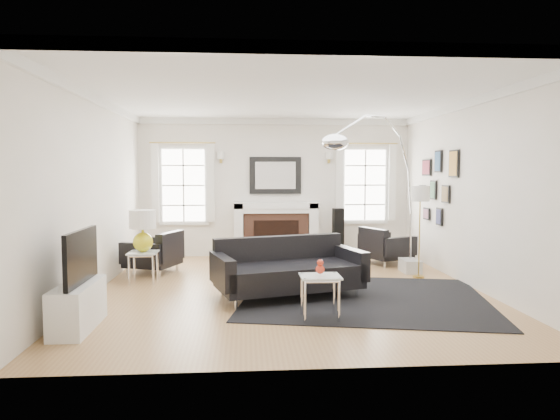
{
  "coord_description": "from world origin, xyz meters",
  "views": [
    {
      "loc": [
        -0.63,
        -7.19,
        1.7
      ],
      "look_at": [
        -0.09,
        0.3,
        1.14
      ],
      "focal_mm": 32.0,
      "sensor_mm": 36.0,
      "label": 1
    }
  ],
  "objects": [
    {
      "name": "back_wall",
      "position": [
        0.0,
        3.0,
        1.4
      ],
      "size": [
        5.5,
        0.04,
        2.8
      ],
      "primitive_type": "cube",
      "color": "white",
      "rests_on": "floor"
    },
    {
      "name": "tv_unit",
      "position": [
        -2.44,
        -1.7,
        0.33
      ],
      "size": [
        0.35,
        1.0,
        1.09
      ],
      "color": "white",
      "rests_on": "floor"
    },
    {
      "name": "armchair_left",
      "position": [
        -2.14,
        1.36,
        0.33
      ],
      "size": [
        1.02,
        1.08,
        0.58
      ],
      "color": "black",
      "rests_on": "floor"
    },
    {
      "name": "fireplace",
      "position": [
        0.0,
        2.79,
        0.54
      ],
      "size": [
        1.7,
        0.69,
        1.11
      ],
      "color": "white",
      "rests_on": "floor"
    },
    {
      "name": "speaker_tower",
      "position": [
        1.23,
        2.61,
        0.5
      ],
      "size": [
        0.21,
        0.21,
        0.99
      ],
      "primitive_type": "cube",
      "rotation": [
        0.0,
        0.0,
        0.08
      ],
      "color": "black",
      "rests_on": "floor"
    },
    {
      "name": "front_wall",
      "position": [
        0.0,
        -3.0,
        1.4
      ],
      "size": [
        5.5,
        0.04,
        2.8
      ],
      "primitive_type": "cube",
      "color": "white",
      "rests_on": "floor"
    },
    {
      "name": "crown_molding",
      "position": [
        0.0,
        0.0,
        2.74
      ],
      "size": [
        5.5,
        6.0,
        0.12
      ],
      "primitive_type": "cube",
      "color": "white",
      "rests_on": "back_wall"
    },
    {
      "name": "orange_vase",
      "position": [
        0.24,
        -1.53,
        0.61
      ],
      "size": [
        0.11,
        0.11,
        0.17
      ],
      "color": "red",
      "rests_on": "nesting_table"
    },
    {
      "name": "mantel_mirror",
      "position": [
        0.0,
        2.95,
        1.65
      ],
      "size": [
        1.05,
        0.07,
        0.75
      ],
      "color": "black",
      "rests_on": "back_wall"
    },
    {
      "name": "stick_floor_lamp",
      "position": [
        2.2,
        0.66,
        1.29
      ],
      "size": [
        0.3,
        0.3,
        1.49
      ],
      "color": "gold",
      "rests_on": "floor"
    },
    {
      "name": "nesting_table",
      "position": [
        0.24,
        -1.53,
        0.4
      ],
      "size": [
        0.47,
        0.39,
        0.51
      ],
      "color": "silver",
      "rests_on": "floor"
    },
    {
      "name": "sofa",
      "position": [
        -0.05,
        -0.4,
        0.36
      ],
      "size": [
        2.19,
        1.44,
        0.66
      ],
      "color": "black",
      "rests_on": "floor"
    },
    {
      "name": "right_wall",
      "position": [
        2.75,
        0.0,
        1.4
      ],
      "size": [
        0.04,
        6.0,
        2.8
      ],
      "primitive_type": "cube",
      "color": "white",
      "rests_on": "floor"
    },
    {
      "name": "area_rug",
      "position": [
        0.99,
        -0.61,
        0.01
      ],
      "size": [
        3.68,
        3.26,
        0.01
      ],
      "primitive_type": "cube",
      "rotation": [
        0.0,
        0.0,
        -0.2
      ],
      "color": "black",
      "rests_on": "floor"
    },
    {
      "name": "floor",
      "position": [
        0.0,
        0.0,
        0.0
      ],
      "size": [
        6.0,
        6.0,
        0.0
      ],
      "primitive_type": "plane",
      "color": "#9F7142",
      "rests_on": "ground"
    },
    {
      "name": "side_table_left",
      "position": [
        -2.2,
        0.59,
        0.38
      ],
      "size": [
        0.44,
        0.44,
        0.48
      ],
      "color": "silver",
      "rests_on": "floor"
    },
    {
      "name": "window_right",
      "position": [
        1.85,
        2.95,
        1.46
      ],
      "size": [
        1.24,
        0.15,
        1.62
      ],
      "color": "white",
      "rests_on": "back_wall"
    },
    {
      "name": "gallery_wall",
      "position": [
        2.72,
        1.3,
        1.53
      ],
      "size": [
        0.04,
        1.73,
        1.29
      ],
      "color": "black",
      "rests_on": "right_wall"
    },
    {
      "name": "left_wall",
      "position": [
        -2.75,
        0.0,
        1.4
      ],
      "size": [
        0.04,
        6.0,
        2.8
      ],
      "primitive_type": "cube",
      "color": "white",
      "rests_on": "floor"
    },
    {
      "name": "ceiling",
      "position": [
        0.0,
        0.0,
        2.8
      ],
      "size": [
        5.5,
        6.0,
        0.02
      ],
      "primitive_type": "cube",
      "color": "white",
      "rests_on": "back_wall"
    },
    {
      "name": "window_left",
      "position": [
        -1.85,
        2.95,
        1.46
      ],
      "size": [
        1.24,
        0.15,
        1.62
      ],
      "color": "white",
      "rests_on": "back_wall"
    },
    {
      "name": "arc_floor_lamp",
      "position": [
        1.42,
        0.41,
        1.45
      ],
      "size": [
        1.9,
        1.76,
        2.69
      ],
      "color": "silver",
      "rests_on": "floor"
    },
    {
      "name": "armchair_right",
      "position": [
        1.98,
        1.89,
        0.32
      ],
      "size": [
        1.02,
        1.07,
        0.57
      ],
      "color": "black",
      "rests_on": "floor"
    },
    {
      "name": "gourd_lamp",
      "position": [
        -2.2,
        0.59,
        0.86
      ],
      "size": [
        0.41,
        0.41,
        0.65
      ],
      "color": "gold",
      "rests_on": "side_table_left"
    },
    {
      "name": "coffee_table",
      "position": [
        0.12,
        1.26,
        0.4
      ],
      "size": [
        0.97,
        0.97,
        0.43
      ],
      "color": "silver",
      "rests_on": "floor"
    }
  ]
}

